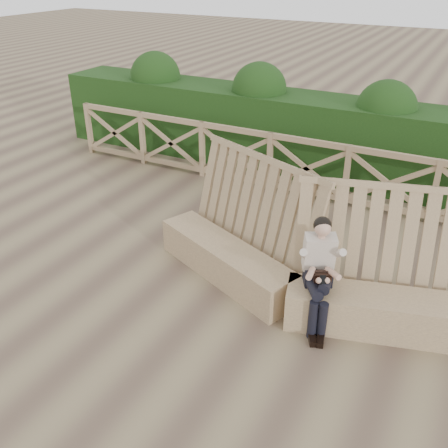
% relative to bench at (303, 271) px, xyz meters
% --- Properties ---
extents(ground, '(60.00, 60.00, 0.00)m').
position_rel_bench_xyz_m(ground, '(-1.01, -0.57, -0.41)').
color(ground, brown).
rests_on(ground, ground).
extents(bench, '(4.43, 1.58, 1.62)m').
position_rel_bench_xyz_m(bench, '(0.00, 0.00, 0.00)').
color(bench, '#7F6349').
rests_on(bench, ground).
extents(woman, '(0.54, 0.80, 1.34)m').
position_rel_bench_xyz_m(woman, '(0.30, -0.34, 0.33)').
color(woman, black).
rests_on(woman, ground).
extents(guardrail, '(10.10, 0.09, 1.10)m').
position_rel_bench_xyz_m(guardrail, '(-1.01, 2.93, 0.15)').
color(guardrail, '#927855').
rests_on(guardrail, ground).
extents(hedge, '(12.00, 1.20, 1.50)m').
position_rel_bench_xyz_m(hedge, '(-1.01, 4.13, 0.34)').
color(hedge, black).
rests_on(hedge, ground).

